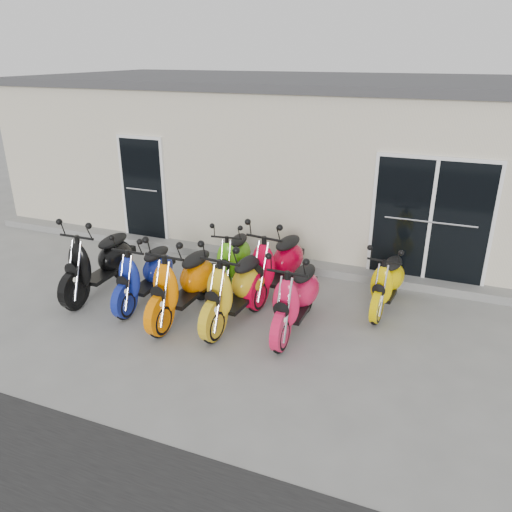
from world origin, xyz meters
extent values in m
plane|color=gray|center=(0.00, 0.00, 0.00)|extent=(80.00, 80.00, 0.00)
cube|color=beige|center=(0.00, 5.20, 1.60)|extent=(14.00, 6.00, 3.20)
cube|color=#3F3F42|center=(0.00, 5.20, 3.28)|extent=(14.20, 6.20, 0.16)
cube|color=gray|center=(0.00, 2.02, 0.07)|extent=(14.00, 0.40, 0.15)
cube|color=black|center=(-3.20, 2.17, 1.26)|extent=(1.07, 0.08, 2.22)
cube|color=black|center=(2.60, 2.17, 1.26)|extent=(2.02, 0.08, 2.22)
camera|label=1|loc=(2.85, -6.50, 3.89)|focal=35.00mm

